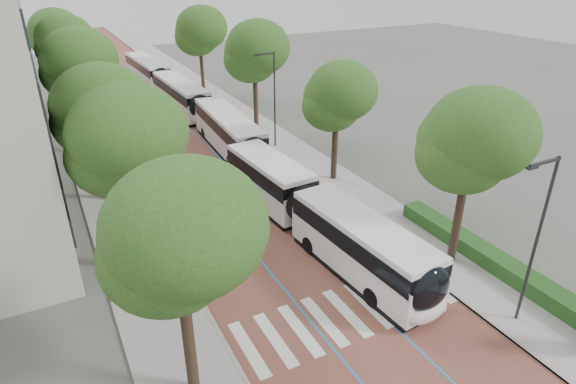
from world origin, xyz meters
name	(u,v)px	position (x,y,z in m)	size (l,w,h in m)	color
ground	(355,327)	(0.00, 0.00, 0.00)	(160.00, 160.00, 0.00)	#51544C
road	(149,106)	(0.00, 40.00, 0.01)	(11.00, 140.00, 0.02)	brown
sidewalk_left	(77,114)	(-7.50, 40.00, 0.06)	(4.00, 140.00, 0.12)	gray
sidewalk_right	(213,97)	(7.50, 40.00, 0.06)	(4.00, 140.00, 0.12)	gray
kerb_left	(96,112)	(-5.60, 40.00, 0.06)	(0.20, 140.00, 0.14)	gray
kerb_right	(197,99)	(5.60, 40.00, 0.06)	(0.20, 140.00, 0.14)	gray
zebra_crossing	(347,312)	(0.20, 1.00, 0.03)	(10.55, 3.60, 0.01)	silver
lane_line_left	(134,107)	(-1.60, 40.00, 0.02)	(0.12, 126.00, 0.01)	teal
lane_line_right	(163,104)	(1.60, 40.00, 0.02)	(0.12, 126.00, 0.01)	teal
hedge	(500,264)	(9.10, 0.00, 0.52)	(1.20, 14.00, 0.80)	#153E16
streetlight_near	(537,231)	(6.62, -3.00, 4.82)	(1.82, 0.20, 8.00)	#28282A
streetlight_far	(273,93)	(6.62, 22.00, 4.82)	(1.82, 0.20, 8.00)	#28282A
lamp_post_left	(165,203)	(-6.10, 8.00, 4.12)	(0.14, 0.14, 8.00)	#28282A
trees_left	(79,77)	(-7.50, 27.04, 6.63)	(6.31, 60.84, 9.67)	black
trees_right	(269,63)	(7.70, 24.91, 6.66)	(6.05, 47.71, 9.42)	black
lead_bus	(319,217)	(2.24, 7.06, 1.63)	(3.78, 18.52, 3.20)	black
bus_queued_0	(230,134)	(2.95, 22.64, 1.62)	(3.13, 12.51, 3.20)	silver
bus_queued_1	(182,97)	(2.74, 35.86, 1.62)	(2.93, 12.47, 3.20)	silver
bus_queued_2	(149,72)	(2.39, 49.55, 1.62)	(3.12, 12.51, 3.20)	silver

